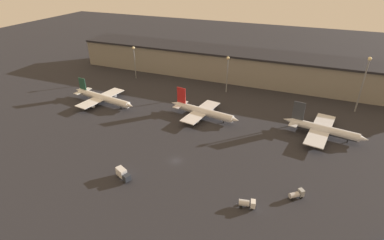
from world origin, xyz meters
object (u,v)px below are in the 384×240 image
(airplane_1, at_px, (203,112))
(service_vehicle_0, at_px, (247,203))
(service_vehicle_3, at_px, (297,194))
(airplane_0, at_px, (102,98))
(airplane_2, at_px, (323,129))
(service_vehicle_1, at_px, (123,174))

(airplane_1, xyz_separation_m, service_vehicle_0, (34.70, -53.03, -1.50))
(service_vehicle_3, bearing_deg, airplane_0, 119.58)
(airplane_2, height_order, service_vehicle_0, airplane_2)
(airplane_0, height_order, service_vehicle_0, airplane_0)
(airplane_0, xyz_separation_m, service_vehicle_1, (46.90, -50.70, -1.05))
(service_vehicle_0, bearing_deg, airplane_0, 141.34)
(airplane_1, xyz_separation_m, service_vehicle_1, (-9.95, -55.70, -1.10))
(airplane_1, relative_size, airplane_2, 1.06)
(airplane_0, relative_size, service_vehicle_3, 8.48)
(airplane_2, bearing_deg, airplane_1, -167.79)
(airplane_1, distance_m, service_vehicle_0, 63.40)
(service_vehicle_0, height_order, service_vehicle_3, service_vehicle_3)
(airplane_0, xyz_separation_m, service_vehicle_3, (105.75, -37.67, -1.48))
(service_vehicle_0, bearing_deg, service_vehicle_3, 25.17)
(airplane_2, relative_size, service_vehicle_1, 5.09)
(airplane_2, xyz_separation_m, service_vehicle_1, (-65.65, -58.91, -1.25))
(airplane_2, distance_m, service_vehicle_3, 46.41)
(service_vehicle_3, bearing_deg, service_vehicle_1, 151.68)
(service_vehicle_3, bearing_deg, airplane_1, 98.08)
(service_vehicle_1, relative_size, service_vehicle_3, 1.40)
(service_vehicle_0, bearing_deg, airplane_2, 58.55)
(airplane_1, height_order, service_vehicle_0, airplane_1)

